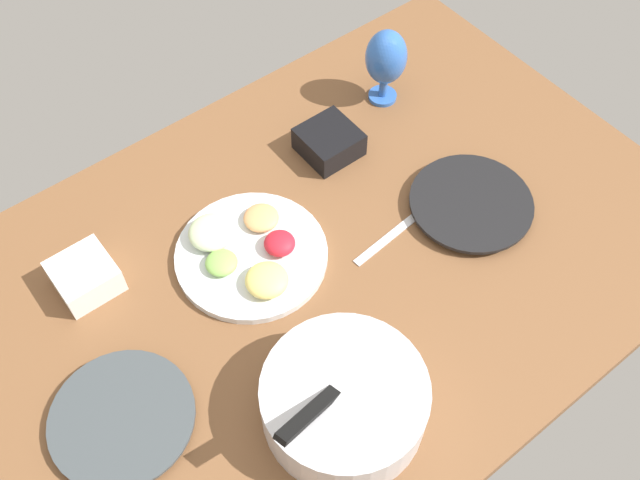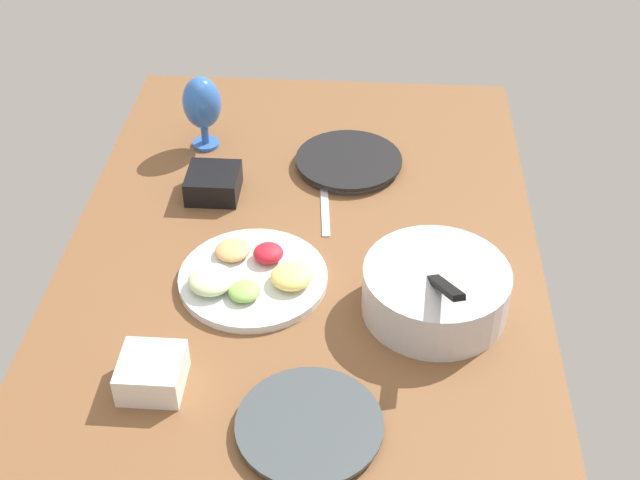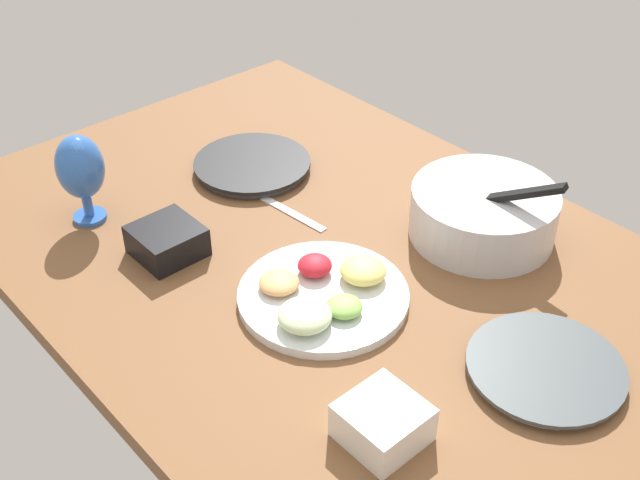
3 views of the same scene
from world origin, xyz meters
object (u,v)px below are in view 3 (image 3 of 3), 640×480
Objects in this scene: square_bowl_black at (167,239)px; square_bowl_white at (383,421)px; dinner_plate_right at (545,369)px; mixing_bowl at (483,211)px; fruit_platter at (323,294)px; dinner_plate_left at (252,165)px; hurricane_glass_blue at (80,169)px.

square_bowl_white reaches higher than square_bowl_black.
mixing_bowl is at bearing 144.62° from dinner_plate_right.
dinner_plate_right is 30.60cm from square_bowl_white.
mixing_bowl is 38.39cm from fruit_platter.
square_bowl_white is at bearing -25.97° from fruit_platter.
fruit_platter is (44.88, -18.58, 0.56)cm from dinner_plate_left.
mixing_bowl is (50.51, 19.21, 4.35)cm from dinner_plate_left.
square_bowl_black is (-30.99, -12.99, 1.58)cm from fruit_platter.
dinner_plate_left is 81.00cm from square_bowl_white.
fruit_platter is (-37.55, -15.11, 0.78)cm from dinner_plate_right.
mixing_bowl is (-31.93, 22.67, 4.56)cm from dinner_plate_right.
square_bowl_white is at bearing -23.88° from dinner_plate_left.
hurricane_glass_blue is 1.69× the size of square_bowl_white.
fruit_platter is (-5.63, -37.78, -3.79)cm from mixing_bowl.
mixing_bowl is at bearing 114.35° from square_bowl_white.
square_bowl_white reaches higher than dinner_plate_right.
hurricane_glass_blue reaches higher than fruit_platter.
mixing_bowl reaches higher than square_bowl_white.
mixing_bowl reaches higher than dinner_plate_left.
square_bowl_black is at bearing -157.71° from dinner_plate_right.
square_bowl_white is at bearing -65.65° from mixing_bowl.
dinner_plate_right is 2.26× the size of square_bowl_white.
hurricane_glass_blue is (-57.55, -56.42, 6.45)cm from mixing_bowl.
dinner_plate_left is 0.88× the size of mixing_bowl.
dinner_plate_right is at bearing 21.92° from fruit_platter.
dinner_plate_left is 2.31× the size of square_bowl_white.
square_bowl_black reaches higher than fruit_platter.
square_bowl_white is (60.14, -1.22, 0.20)cm from square_bowl_black.
dinner_plate_left is at bearing 79.29° from hurricane_glass_blue.
dinner_plate_right is 2.13× the size of square_bowl_black.
mixing_bowl is 1.55× the size of hurricane_glass_blue.
hurricane_glass_blue is at bearing -160.26° from fruit_platter.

